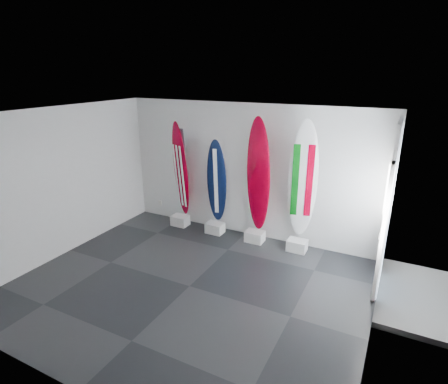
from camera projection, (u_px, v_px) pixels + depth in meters
The scene contains 16 objects.
floor at pixel (190, 286), 6.45m from camera, with size 6.00×6.00×0.00m, color black.
ceiling at pixel (183, 115), 5.49m from camera, with size 6.00×6.00×0.00m, color white.
wall_back at pixel (247, 172), 8.08m from camera, with size 6.00×6.00×0.00m, color silver.
wall_front at pixel (60, 283), 3.86m from camera, with size 6.00×6.00×0.00m, color silver.
wall_left at pixel (60, 183), 7.26m from camera, with size 5.00×5.00×0.00m, color silver.
wall_right at pixel (383, 246), 4.68m from camera, with size 5.00×5.00×0.00m, color silver.
display_block_usa at pixel (180, 220), 8.95m from camera, with size 0.40×0.30×0.24m, color silver.
surfboard_usa at pixel (181, 170), 8.63m from camera, with size 0.53×0.08×2.32m, color #A0001B.
display_block_navy at pixel (215, 228), 8.54m from camera, with size 0.40×0.30×0.24m, color silver.
surfboard_navy at pixel (217, 182), 8.26m from camera, with size 0.45×0.08×2.00m, color black.
display_block_swiss at pixel (255, 236), 8.10m from camera, with size 0.40×0.30×0.24m, color silver.
surfboard_swiss at pixel (258, 176), 7.74m from camera, with size 0.57×0.08×2.54m, color #A0001B.
display_block_italy at pixel (297, 245), 7.69m from camera, with size 0.40×0.30×0.24m, color silver.
surfboard_italy at pixel (303, 181), 7.32m from camera, with size 0.58×0.08×2.58m, color white.
wall_outlet at pixel (160, 203), 9.48m from camera, with size 0.09×0.02×0.13m, color silver.
glass_door at pixel (388, 211), 6.03m from camera, with size 0.12×1.16×2.85m, color white, non-canonical shape.
Camera 1 is at (3.07, -4.69, 3.66)m, focal length 29.09 mm.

